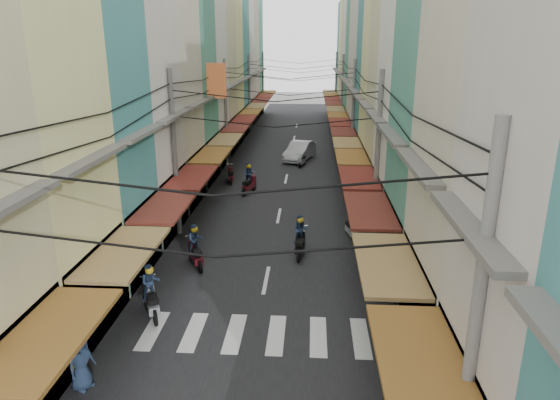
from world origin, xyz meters
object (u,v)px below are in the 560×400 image
at_px(bicycle, 413,243).
at_px(market_umbrella, 476,279).
at_px(white_car, 300,160).
at_px(traffic_sign, 392,234).

height_order(bicycle, market_umbrella, market_umbrella).
distance_m(white_car, traffic_sign, 22.09).
xyz_separation_m(bicycle, traffic_sign, (-1.70, -3.84, 1.93)).
relative_size(white_car, bicycle, 3.19).
bearing_deg(white_car, traffic_sign, -63.78).
relative_size(market_umbrella, traffic_sign, 0.88).
bearing_deg(market_umbrella, traffic_sign, 116.42).
distance_m(market_umbrella, traffic_sign, 4.62).
height_order(white_car, bicycle, white_car).
bearing_deg(traffic_sign, white_car, 101.18).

